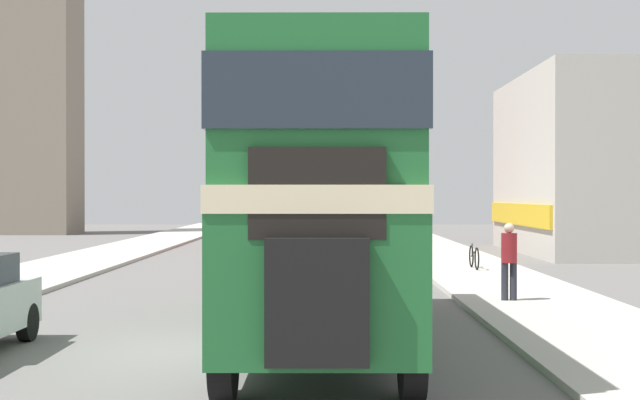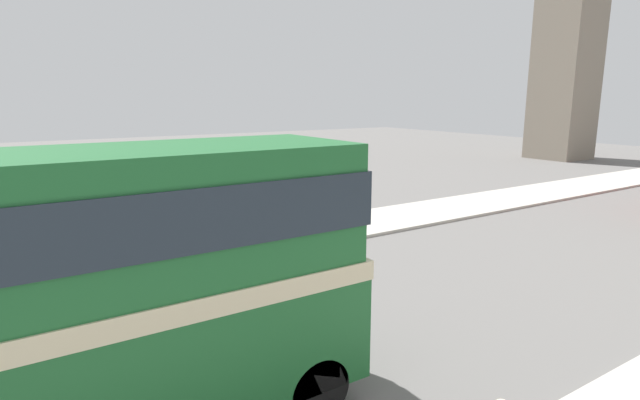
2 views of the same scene
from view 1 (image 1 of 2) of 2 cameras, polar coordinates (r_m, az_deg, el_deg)
The scene contains 6 objects.
ground_plane at distance 14.36m, azimuth -7.78°, elevation -9.58°, with size 120.00×120.00×0.00m, color slate.
sidewalk_right at distance 14.99m, azimuth 19.05°, elevation -8.95°, with size 3.50×120.00×0.12m.
double_decker_bus at distance 15.00m, azimuth -0.00°, elevation 1.07°, with size 2.55×10.80×4.49m.
bus_distant at distance 43.70m, azimuth 0.61°, elevation 0.33°, with size 2.57×10.86×4.12m.
pedestrian_walking at distance 20.31m, azimuth 12.01°, elevation -3.56°, with size 0.35×0.35×1.72m.
bicycle_on_pavement at distance 28.82m, azimuth 9.83°, elevation -3.63°, with size 0.05×1.76×0.78m.
Camera 1 is at (2.00, -14.01, 2.47)m, focal length 50.00 mm.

